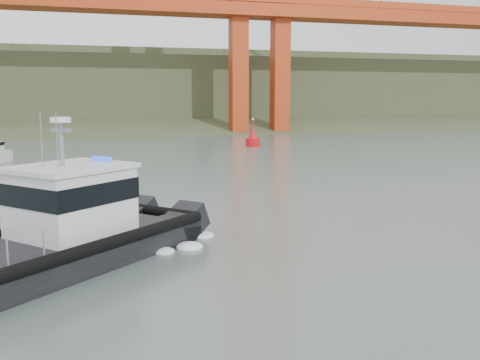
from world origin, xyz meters
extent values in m
plane|color=slate|center=(0.00, 0.00, 0.00)|extent=(400.00, 400.00, 0.00)
cube|color=#2E3C22|center=(0.00, 92.00, 0.00)|extent=(500.00, 44.72, 16.25)
cube|color=#2E3C22|center=(0.00, 120.00, 6.00)|extent=(500.00, 70.00, 18.00)
cube|color=#2E3C22|center=(0.00, 145.00, 11.00)|extent=(500.00, 60.00, 16.00)
cube|color=#AF3715|center=(0.00, 75.00, 22.00)|extent=(260.00, 6.00, 2.20)
cube|color=black|center=(-10.79, 2.82, 0.48)|extent=(10.25, 9.40, 1.36)
cube|color=black|center=(-8.75, 0.55, 0.48)|extent=(10.25, 9.40, 1.36)
cube|color=black|center=(-10.19, 1.31, 1.02)|extent=(11.02, 10.54, 0.28)
cube|color=silver|center=(-9.35, 2.06, 2.45)|extent=(5.30, 5.25, 2.60)
cube|color=black|center=(-9.35, 2.06, 2.92)|extent=(5.39, 5.34, 0.85)
cube|color=silver|center=(-9.35, 2.06, 3.85)|extent=(5.62, 5.57, 0.18)
cylinder|color=gray|center=(-9.60, 1.84, 4.77)|extent=(0.18, 0.18, 2.04)
cylinder|color=white|center=(-9.60, 1.84, 5.74)|extent=(0.79, 0.79, 0.20)
cylinder|color=red|center=(13.07, 50.07, 0.44)|extent=(1.97, 1.97, 1.32)
cone|color=red|center=(13.07, 50.07, 1.75)|extent=(1.53, 1.53, 1.97)
cylinder|color=red|center=(13.07, 50.07, 3.07)|extent=(0.18, 0.18, 1.10)
sphere|color=#E5D87F|center=(13.07, 50.07, 3.73)|extent=(0.33, 0.33, 0.33)
camera|label=1|loc=(-8.55, -19.99, 6.56)|focal=40.00mm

